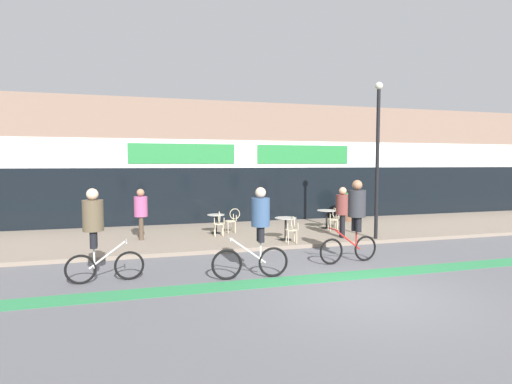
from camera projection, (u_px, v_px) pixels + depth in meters
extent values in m
plane|color=#5B5B60|center=(366.00, 294.00, 8.26)|extent=(120.00, 120.00, 0.00)
cube|color=gray|center=(264.00, 233.00, 15.21)|extent=(40.00, 5.50, 0.12)
cube|color=#7F6656|center=(236.00, 163.00, 19.57)|extent=(40.00, 4.00, 5.41)
cube|color=black|center=(246.00, 195.00, 17.78)|extent=(38.80, 0.10, 2.40)
cube|color=white|center=(245.00, 154.00, 17.68)|extent=(39.20, 0.14, 1.20)
cube|color=#237A38|center=(183.00, 154.00, 16.85)|extent=(4.45, 0.08, 0.84)
cube|color=#237A38|center=(304.00, 154.00, 18.36)|extent=(4.45, 0.08, 0.84)
cube|color=#2D844C|center=(337.00, 277.00, 9.52)|extent=(36.00, 0.70, 0.01)
cylinder|color=black|center=(216.00, 233.00, 14.77)|extent=(0.35, 0.35, 0.02)
cylinder|color=black|center=(216.00, 224.00, 14.75)|extent=(0.07, 0.07, 0.68)
cylinder|color=#ADA8A3|center=(216.00, 215.00, 14.72)|extent=(0.63, 0.63, 0.02)
cylinder|color=black|center=(286.00, 240.00, 13.49)|extent=(0.40, 0.40, 0.02)
cylinder|color=black|center=(286.00, 229.00, 13.47)|extent=(0.07, 0.07, 0.73)
cylinder|color=#ADA8A3|center=(286.00, 218.00, 13.44)|extent=(0.73, 0.73, 0.02)
cylinder|color=black|center=(326.00, 228.00, 15.92)|extent=(0.42, 0.42, 0.02)
cylinder|color=black|center=(327.00, 220.00, 15.90)|extent=(0.07, 0.07, 0.70)
cylinder|color=#ADA8A3|center=(327.00, 210.00, 15.87)|extent=(0.76, 0.76, 0.02)
cylinder|color=beige|center=(219.00, 224.00, 14.21)|extent=(0.43, 0.43, 0.03)
cylinder|color=beige|center=(214.00, 230.00, 14.34)|extent=(0.03, 0.03, 0.42)
cylinder|color=beige|center=(222.00, 229.00, 14.40)|extent=(0.03, 0.03, 0.42)
cylinder|color=beige|center=(215.00, 231.00, 14.06)|extent=(0.03, 0.03, 0.42)
cylinder|color=beige|center=(223.00, 231.00, 14.12)|extent=(0.03, 0.03, 0.42)
torus|color=beige|center=(219.00, 217.00, 14.03)|extent=(0.06, 0.41, 0.41)
cylinder|color=beige|center=(214.00, 221.00, 14.00)|extent=(0.03, 0.03, 0.23)
cylinder|color=beige|center=(224.00, 221.00, 14.07)|extent=(0.03, 0.03, 0.23)
cylinder|color=beige|center=(231.00, 221.00, 14.89)|extent=(0.44, 0.44, 0.03)
cylinder|color=beige|center=(228.00, 228.00, 14.73)|extent=(0.03, 0.03, 0.42)
cylinder|color=beige|center=(226.00, 227.00, 14.99)|extent=(0.03, 0.03, 0.42)
cylinder|color=beige|center=(235.00, 227.00, 14.83)|extent=(0.03, 0.03, 0.42)
cylinder|color=beige|center=(233.00, 226.00, 15.09)|extent=(0.03, 0.03, 0.42)
torus|color=beige|center=(235.00, 214.00, 14.93)|extent=(0.41, 0.07, 0.41)
cylinder|color=beige|center=(236.00, 218.00, 14.79)|extent=(0.03, 0.03, 0.23)
cylinder|color=beige|center=(233.00, 217.00, 15.10)|extent=(0.03, 0.03, 0.23)
cylinder|color=beige|center=(291.00, 230.00, 12.93)|extent=(0.44, 0.44, 0.03)
cylinder|color=beige|center=(286.00, 236.00, 13.06)|extent=(0.03, 0.03, 0.42)
cylinder|color=beige|center=(294.00, 236.00, 13.11)|extent=(0.03, 0.03, 0.42)
cylinder|color=beige|center=(288.00, 238.00, 12.79)|extent=(0.03, 0.03, 0.42)
cylinder|color=beige|center=(297.00, 237.00, 12.84)|extent=(0.03, 0.03, 0.42)
torus|color=beige|center=(293.00, 223.00, 12.75)|extent=(0.07, 0.41, 0.41)
cylinder|color=beige|center=(288.00, 227.00, 12.73)|extent=(0.03, 0.03, 0.23)
cylinder|color=beige|center=(298.00, 227.00, 12.79)|extent=(0.03, 0.03, 0.23)
cylinder|color=beige|center=(333.00, 219.00, 15.36)|extent=(0.45, 0.45, 0.03)
cylinder|color=beige|center=(328.00, 225.00, 15.49)|extent=(0.03, 0.03, 0.42)
cylinder|color=beige|center=(335.00, 224.00, 15.54)|extent=(0.03, 0.03, 0.42)
cylinder|color=beige|center=(331.00, 226.00, 15.22)|extent=(0.03, 0.03, 0.42)
cylinder|color=beige|center=(338.00, 226.00, 15.26)|extent=(0.03, 0.03, 0.42)
torus|color=beige|center=(335.00, 213.00, 15.18)|extent=(0.08, 0.41, 0.41)
cylinder|color=beige|center=(330.00, 217.00, 15.16)|extent=(0.03, 0.03, 0.23)
cylinder|color=beige|center=(339.00, 217.00, 15.21)|extent=(0.03, 0.03, 0.23)
cylinder|color=beige|center=(339.00, 217.00, 16.04)|extent=(0.43, 0.43, 0.03)
cylinder|color=beige|center=(337.00, 223.00, 15.89)|extent=(0.03, 0.03, 0.42)
cylinder|color=beige|center=(334.00, 222.00, 16.17)|extent=(0.03, 0.03, 0.42)
cylinder|color=beige|center=(344.00, 223.00, 15.95)|extent=(0.03, 0.03, 0.42)
cylinder|color=beige|center=(341.00, 222.00, 16.22)|extent=(0.03, 0.03, 0.42)
torus|color=beige|center=(343.00, 210.00, 16.05)|extent=(0.41, 0.06, 0.41)
cylinder|color=beige|center=(345.00, 214.00, 15.90)|extent=(0.03, 0.03, 0.23)
cylinder|color=beige|center=(341.00, 213.00, 16.23)|extent=(0.03, 0.03, 0.23)
cylinder|color=brown|center=(347.00, 217.00, 17.96)|extent=(0.56, 0.56, 0.37)
ellipsoid|color=#28662D|center=(348.00, 204.00, 17.92)|extent=(0.90, 0.90, 1.07)
cylinder|color=black|center=(377.00, 164.00, 13.55)|extent=(0.12, 0.12, 5.10)
sphere|color=beige|center=(379.00, 86.00, 13.36)|extent=(0.26, 0.26, 0.26)
torus|color=black|center=(129.00, 266.00, 9.25)|extent=(0.68, 0.09, 0.67)
torus|color=black|center=(80.00, 269.00, 8.91)|extent=(0.68, 0.09, 0.67)
cylinder|color=silver|center=(107.00, 255.00, 9.08)|extent=(0.81, 0.09, 0.61)
cylinder|color=silver|center=(94.00, 258.00, 8.99)|extent=(0.04, 0.04, 0.47)
cylinder|color=silver|center=(126.00, 241.00, 9.19)|extent=(0.05, 0.48, 0.03)
cylinder|color=black|center=(94.00, 239.00, 9.04)|extent=(0.16, 0.16, 0.38)
cylinder|color=black|center=(93.00, 240.00, 8.87)|extent=(0.16, 0.16, 0.38)
cylinder|color=brown|center=(93.00, 216.00, 8.92)|extent=(0.48, 0.48, 0.70)
sphere|color=beige|center=(92.00, 194.00, 8.88)|extent=(0.26, 0.26, 0.26)
torus|color=black|center=(227.00, 265.00, 9.24)|extent=(0.72, 0.10, 0.72)
torus|color=black|center=(273.00, 262.00, 9.48)|extent=(0.72, 0.10, 0.72)
cylinder|color=silver|center=(248.00, 251.00, 9.33)|extent=(0.86, 0.10, 0.65)
cylinder|color=silver|center=(260.00, 252.00, 9.40)|extent=(0.04, 0.04, 0.50)
cylinder|color=silver|center=(229.00, 238.00, 9.21)|extent=(0.06, 0.48, 0.03)
cylinder|color=black|center=(261.00, 235.00, 9.29)|extent=(0.16, 0.16, 0.37)
cylinder|color=black|center=(260.00, 233.00, 9.45)|extent=(0.16, 0.16, 0.37)
cylinder|color=#334C70|center=(260.00, 212.00, 9.33)|extent=(0.46, 0.46, 0.67)
sphere|color=beige|center=(261.00, 193.00, 9.30)|extent=(0.25, 0.25, 0.25)
torus|color=black|center=(331.00, 251.00, 10.66)|extent=(0.71, 0.12, 0.70)
torus|color=black|center=(365.00, 248.00, 11.06)|extent=(0.71, 0.12, 0.70)
cylinder|color=red|center=(347.00, 239.00, 10.82)|extent=(0.85, 0.12, 0.63)
cylinder|color=red|center=(356.00, 240.00, 10.93)|extent=(0.04, 0.04, 0.49)
cylinder|color=red|center=(333.00, 229.00, 10.64)|extent=(0.07, 0.48, 0.03)
cylinder|color=black|center=(358.00, 225.00, 10.81)|extent=(0.18, 0.18, 0.40)
cylinder|color=black|center=(354.00, 224.00, 10.98)|extent=(0.18, 0.18, 0.40)
cylinder|color=#2D2D33|center=(357.00, 203.00, 10.86)|extent=(0.52, 0.52, 0.73)
sphere|color=#9E7051|center=(357.00, 185.00, 10.82)|extent=(0.27, 0.27, 0.27)
cylinder|color=black|center=(343.00, 226.00, 13.83)|extent=(0.20, 0.20, 0.80)
cylinder|color=black|center=(342.00, 226.00, 14.01)|extent=(0.20, 0.20, 0.80)
cylinder|color=brown|center=(343.00, 205.00, 13.87)|extent=(0.56, 0.56, 0.70)
sphere|color=tan|center=(343.00, 191.00, 13.83)|extent=(0.26, 0.26, 0.26)
cylinder|color=#4C3D2D|center=(141.00, 228.00, 13.63)|extent=(0.15, 0.15, 0.79)
cylinder|color=#4C3D2D|center=(141.00, 228.00, 13.47)|extent=(0.15, 0.15, 0.79)
cylinder|color=#A84C7F|center=(141.00, 206.00, 13.50)|extent=(0.45, 0.45, 0.68)
sphere|color=#9E7051|center=(140.00, 193.00, 13.46)|extent=(0.26, 0.26, 0.26)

